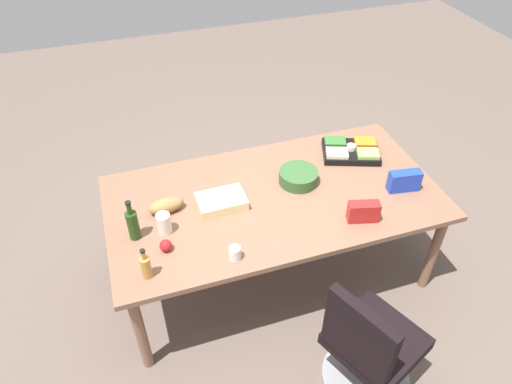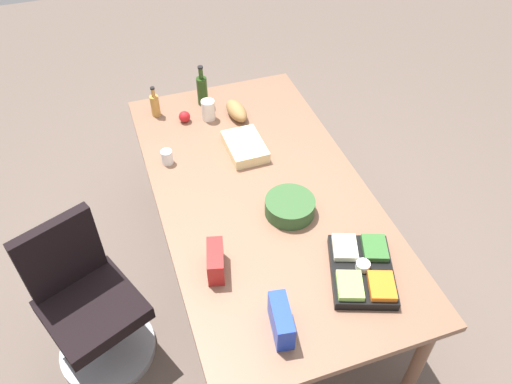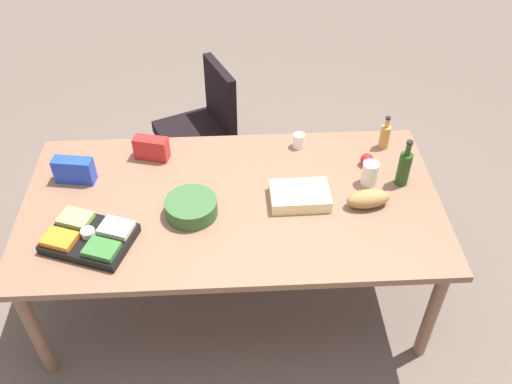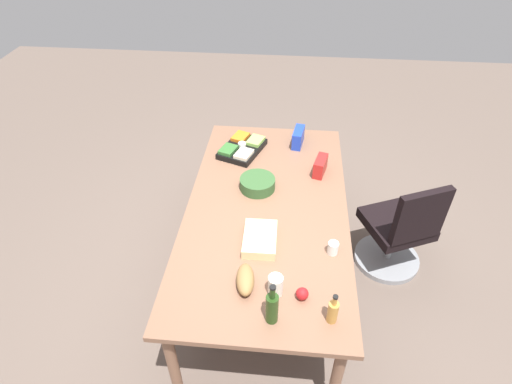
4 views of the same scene
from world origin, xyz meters
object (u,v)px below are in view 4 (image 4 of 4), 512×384
Objects in this scene: mayo_jar at (275,285)px; wine_bottle at (272,307)px; sheet_cake at (260,239)px; chip_bag_blue at (298,137)px; office_chair at (398,234)px; salad_bowl at (257,184)px; chip_bag_red at (320,166)px; dressing_bottle at (333,311)px; bread_loaf at (245,279)px; conference_table at (267,213)px; paper_cup at (333,248)px; apple_red at (302,294)px; veggie_tray at (242,148)px.

wine_bottle is at bearing -3.01° from mayo_jar.
chip_bag_blue is at bearing 169.33° from sheet_cake.
office_chair is 3.45× the size of salad_bowl.
office_chair is 4.76× the size of chip_bag_red.
dressing_bottle is (1.81, 0.22, 0.01)m from chip_bag_blue.
bread_loaf is (-0.04, -0.18, -0.02)m from mayo_jar.
conference_table is at bearing 173.89° from bread_loaf.
conference_table is 25.39× the size of paper_cup.
wine_bottle is at bearing -3.69° from chip_bag_blue.
apple_red is (1.01, -0.81, 0.44)m from office_chair.
chip_bag_red is at bearing 116.87° from salad_bowl.
conference_table is 0.38m from sheet_cake.
apple_red reaches higher than conference_table.
bread_loaf reaches higher than paper_cup.
office_chair is at bearing 150.56° from dressing_bottle.
mayo_jar is at bearing -13.38° from chip_bag_red.
conference_table is at bearing -13.74° from chip_bag_blue.
mayo_jar is at bearing 7.78° from conference_table.
wine_bottle is (0.59, 0.12, 0.08)m from sheet_cake.
chip_bag_blue is at bearing -155.88° from chip_bag_red.
salad_bowl is 1.25× the size of chip_bag_blue.
chip_bag_red is at bearing 24.12° from chip_bag_blue.
veggie_tray is at bearing -110.58° from office_chair.
mayo_jar is (0.78, 0.11, 0.14)m from conference_table.
apple_red is (0.43, 0.29, 0.00)m from sheet_cake.
chip_bag_blue reaches higher than chip_bag_red.
office_chair reaches higher than mayo_jar.
veggie_tray is 1.70× the size of wine_bottle.
dressing_bottle is (0.16, 0.33, 0.01)m from mayo_jar.
wine_bottle is (0.23, 0.17, 0.06)m from bread_loaf.
salad_bowl is 3.63× the size of apple_red.
bread_loaf reaches higher than conference_table.
chip_bag_blue reaches higher than mayo_jar.
mayo_jar and chip_bag_red have the same top height.
sheet_cake is 0.43m from mayo_jar.
office_chair reaches higher than veggie_tray.
bread_loaf is at bearing -10.32° from chip_bag_blue.
conference_table is 7.79× the size of wine_bottle.
chip_bag_blue is 1.57× the size of mayo_jar.
office_chair reaches higher than sheet_cake.
wine_bottle is at bearing -12.07° from chip_bag_red.
conference_table is at bearing 176.83° from sheet_cake.
wine_bottle is at bearing 5.72° from conference_table.
mayo_jar is (0.99, -0.97, 0.47)m from office_chair.
chip_bag_blue is (-0.88, 0.21, 0.14)m from conference_table.
sheet_cake is 0.64× the size of veggie_tray.
apple_red is 0.25m from wine_bottle.
conference_table is 0.74m from bread_loaf.
dressing_bottle reaches higher than office_chair.
dressing_bottle is at bearing 50.67° from apple_red.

